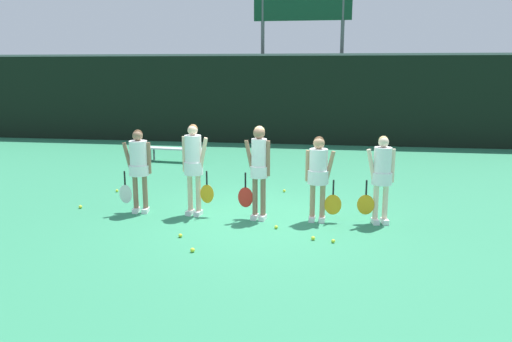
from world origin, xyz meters
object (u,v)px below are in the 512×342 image
object	(u,v)px
scoreboard	(302,20)
player_1	(194,162)
player_0	(139,164)
tennis_ball_3	(333,241)
tennis_ball_1	(192,250)
tennis_ball_4	(80,207)
tennis_ball_5	(324,208)
tennis_ball_0	(276,227)
tennis_ball_8	(180,235)
player_3	(319,172)
tennis_ball_2	(284,191)
tennis_ball_9	(117,191)
bench_courtside	(175,150)
tennis_ball_6	(198,190)
player_4	(382,173)
player_2	(259,165)
tennis_ball_7	(313,238)

from	to	relation	value
scoreboard	player_1	size ratio (longest dim) A/B	3.29
player_0	tennis_ball_3	distance (m)	4.17
scoreboard	tennis_ball_1	distance (m)	13.53
tennis_ball_4	tennis_ball_5	bearing A→B (deg)	7.55
tennis_ball_0	tennis_ball_8	size ratio (longest dim) A/B	0.95
scoreboard	player_3	distance (m)	11.40
scoreboard	tennis_ball_2	xyz separation A→B (m)	(0.21, -8.58, -4.63)
tennis_ball_2	tennis_ball_5	world-z (taller)	same
player_3	tennis_ball_9	distance (m)	5.07
scoreboard	tennis_ball_9	world-z (taller)	scoreboard
tennis_ball_3	player_1	bearing A→B (deg)	155.79
player_3	tennis_ball_9	size ratio (longest dim) A/B	25.41
bench_courtside	tennis_ball_6	distance (m)	3.96
tennis_ball_2	tennis_ball_5	xyz separation A→B (m)	(0.96, -1.38, 0.00)
bench_courtside	player_1	bearing A→B (deg)	-62.79
scoreboard	tennis_ball_1	world-z (taller)	scoreboard
player_0	player_4	world-z (taller)	player_0
tennis_ball_0	tennis_ball_9	world-z (taller)	same
bench_courtside	tennis_ball_5	distance (m)	6.63
player_0	tennis_ball_2	xyz separation A→B (m)	(2.72, 2.09, -0.96)
player_1	tennis_ball_3	world-z (taller)	player_1
player_2	tennis_ball_1	world-z (taller)	player_2
tennis_ball_7	tennis_ball_8	bearing A→B (deg)	-174.63
tennis_ball_4	player_0	bearing A→B (deg)	-2.12
player_2	tennis_ball_3	world-z (taller)	player_2
tennis_ball_0	tennis_ball_3	size ratio (longest dim) A/B	1.00
player_2	tennis_ball_0	bearing A→B (deg)	-46.49
tennis_ball_6	tennis_ball_0	bearing A→B (deg)	-49.29
tennis_ball_2	tennis_ball_5	size ratio (longest dim) A/B	0.99
scoreboard	tennis_ball_9	size ratio (longest dim) A/B	92.87
tennis_ball_6	player_3	bearing A→B (deg)	-33.47
tennis_ball_7	player_0	bearing A→B (deg)	161.88
scoreboard	player_1	xyz separation A→B (m)	(-1.37, -10.68, -3.60)
scoreboard	tennis_ball_4	xyz separation A→B (m)	(-3.85, -10.62, -4.63)
tennis_ball_0	tennis_ball_3	bearing A→B (deg)	-29.84
player_4	tennis_ball_4	bearing A→B (deg)	168.87
bench_courtside	player_1	xyz separation A→B (m)	(2.14, -5.41, 0.69)
player_3	player_1	bearing A→B (deg)	-178.80
tennis_ball_2	tennis_ball_8	size ratio (longest dim) A/B	0.97
player_4	player_1	bearing A→B (deg)	169.43
tennis_ball_8	tennis_ball_9	xyz separation A→B (m)	(-2.44, 2.85, -0.00)
player_1	tennis_ball_0	bearing A→B (deg)	-12.24
tennis_ball_4	player_4	bearing A→B (deg)	-0.59
bench_courtside	player_4	bearing A→B (deg)	-37.77
player_0	tennis_ball_2	size ratio (longest dim) A/B	25.36
tennis_ball_9	tennis_ball_3	bearing A→B (deg)	-28.35
player_0	tennis_ball_6	bearing A→B (deg)	62.05
player_3	tennis_ball_2	bearing A→B (deg)	113.79
player_0	tennis_ball_9	size ratio (longest dim) A/B	26.23
player_1	player_4	xyz separation A→B (m)	(3.58, -0.00, -0.10)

